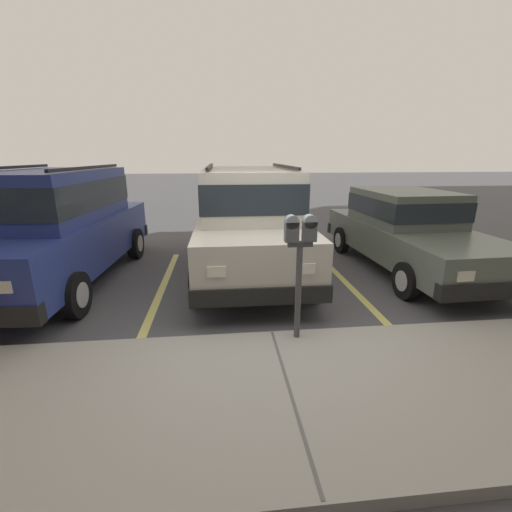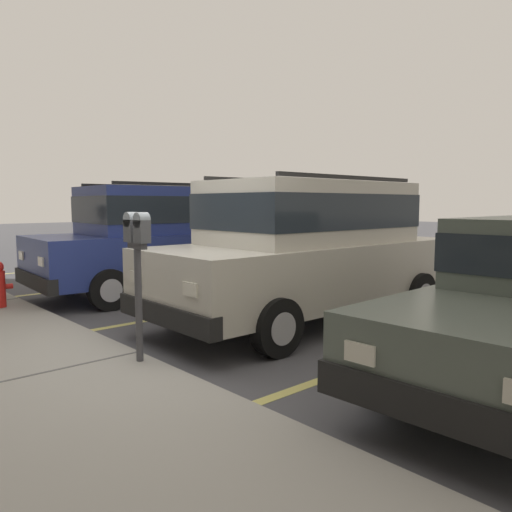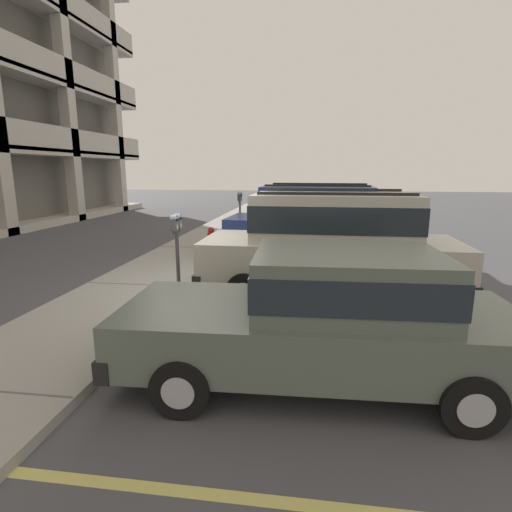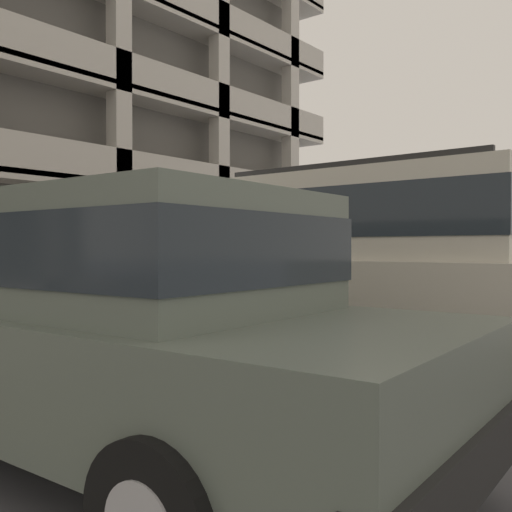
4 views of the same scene
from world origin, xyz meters
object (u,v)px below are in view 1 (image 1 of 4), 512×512
red_sedan (407,228)px  silver_suv (248,216)px  dark_hatchback (55,222)px  parking_meter_near (300,248)px

red_sedan → silver_suv: bearing=-4.6°
silver_suv → dark_hatchback: size_ratio=0.98×
silver_suv → dark_hatchback: (3.40, 0.25, 0.00)m
parking_meter_near → silver_suv: bearing=-83.1°
dark_hatchback → parking_meter_near: bearing=148.5°
parking_meter_near → red_sedan: bearing=-136.0°
silver_suv → parking_meter_near: size_ratio=3.25×
dark_hatchback → parking_meter_near: (-3.74, 2.61, 0.13)m
red_sedan → dark_hatchback: (6.56, 0.10, 0.27)m
silver_suv → dark_hatchback: same height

